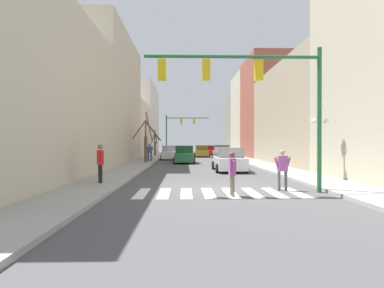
{
  "coord_description": "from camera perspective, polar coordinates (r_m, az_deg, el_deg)",
  "views": [
    {
      "loc": [
        -1.43,
        -13.3,
        2.05
      ],
      "look_at": [
        -0.28,
        31.7,
        1.86
      ],
      "focal_mm": 28.0,
      "sensor_mm": 36.0,
      "label": 1
    }
  ],
  "objects": [
    {
      "name": "pedestrian_crossing_street",
      "position": [
        14.85,
        -17.07,
        -2.92
      ],
      "size": [
        0.45,
        0.74,
        1.83
      ],
      "rotation": [
        0.0,
        0.0,
        5.2
      ],
      "color": "black",
      "rests_on": "sidewalk_left"
    },
    {
      "name": "sidewalk_right",
      "position": [
        15.16,
        26.27,
        -7.26
      ],
      "size": [
        2.4,
        90.0,
        0.15
      ],
      "color": "#9E9E99",
      "rests_on": "ground_plane"
    },
    {
      "name": "ground_plane",
      "position": [
        13.54,
        4.67,
        -8.46
      ],
      "size": [
        240.0,
        240.0,
        0.0
      ],
      "primitive_type": "plane",
      "color": "#4C4C4F"
    },
    {
      "name": "sidewalk_left",
      "position": [
        14.07,
        -18.74,
        -7.83
      ],
      "size": [
        2.4,
        90.0,
        0.15
      ],
      "color": "#9E9E99",
      "rests_on": "ground_plane"
    },
    {
      "name": "car_parked_left_mid",
      "position": [
        36.64,
        -4.34,
        -1.71
      ],
      "size": [
        1.96,
        4.59,
        1.72
      ],
      "rotation": [
        0.0,
        0.0,
        1.57
      ],
      "color": "white",
      "rests_on": "ground_plane"
    },
    {
      "name": "car_at_intersection",
      "position": [
        21.82,
        7.06,
        -3.06
      ],
      "size": [
        2.2,
        4.48,
        1.69
      ],
      "rotation": [
        0.0,
        0.0,
        1.57
      ],
      "color": "white",
      "rests_on": "ground_plane"
    },
    {
      "name": "traffic_signal_near",
      "position": [
        12.7,
        11.58,
        11.12
      ],
      "size": [
        7.26,
        0.28,
        5.96
      ],
      "color": "#236038",
      "rests_on": "ground_plane"
    },
    {
      "name": "street_tree_right_far",
      "position": [
        45.2,
        -7.08,
        -0.04
      ],
      "size": [
        0.96,
        1.29,
        3.88
      ],
      "color": "brown",
      "rests_on": "sidewalk_left"
    },
    {
      "name": "car_driving_toward_lane",
      "position": [
        43.41,
        1.83,
        -1.43
      ],
      "size": [
        2.13,
        4.47,
        1.67
      ],
      "rotation": [
        0.0,
        0.0,
        1.57
      ],
      "color": "#A38423",
      "rests_on": "ground_plane"
    },
    {
      "name": "crosswalk_stripes",
      "position": [
        12.4,
        5.25,
        -9.25
      ],
      "size": [
        6.75,
        2.6,
        0.01
      ],
      "color": "white",
      "rests_on": "ground_plane"
    },
    {
      "name": "pedestrian_on_left_sidewalk",
      "position": [
        13.41,
        16.84,
        -4.08
      ],
      "size": [
        0.76,
        0.25,
        1.76
      ],
      "rotation": [
        0.0,
        0.0,
        0.05
      ],
      "color": "#4C4C51",
      "rests_on": "ground_plane"
    },
    {
      "name": "building_row_right",
      "position": [
        38.45,
        15.56,
        5.67
      ],
      "size": [
        6.0,
        57.7,
        13.23
      ],
      "color": "#BCB299",
      "rests_on": "ground_plane"
    },
    {
      "name": "street_tree_left_near",
      "position": [
        29.35,
        -8.5,
        0.85
      ],
      "size": [
        2.74,
        2.48,
        4.91
      ],
      "color": "brown",
      "rests_on": "sidewalk_left"
    },
    {
      "name": "car_parked_right_near",
      "position": [
        30.13,
        -1.48,
        -2.1
      ],
      "size": [
        2.11,
        4.14,
        1.76
      ],
      "rotation": [
        0.0,
        0.0,
        -1.57
      ],
      "color": "#236B38",
      "rests_on": "ground_plane"
    },
    {
      "name": "car_parked_right_mid",
      "position": [
        50.55,
        3.78,
        -1.23
      ],
      "size": [
        2.1,
        4.76,
        1.61
      ],
      "rotation": [
        0.0,
        0.0,
        1.57
      ],
      "color": "red",
      "rests_on": "ground_plane"
    },
    {
      "name": "building_row_left",
      "position": [
        37.24,
        -14.47,
        5.5
      ],
      "size": [
        6.0,
        55.48,
        12.48
      ],
      "color": "#BCB299",
      "rests_on": "ground_plane"
    },
    {
      "name": "street_lamp_right_corner",
      "position": [
        17.23,
        23.22,
        3.48
      ],
      "size": [
        0.95,
        0.36,
        4.05
      ],
      "color": "black",
      "rests_on": "sidewalk_right"
    },
    {
      "name": "car_parked_left_near",
      "position": [
        37.5,
        5.63,
        -1.63
      ],
      "size": [
        2.09,
        4.31,
        1.78
      ],
      "rotation": [
        0.0,
        0.0,
        1.57
      ],
      "color": "gray",
      "rests_on": "ground_plane"
    },
    {
      "name": "traffic_signal_far",
      "position": [
        44.83,
        -2.54,
        3.33
      ],
      "size": [
        6.48,
        0.28,
        6.17
      ],
      "color": "#236038",
      "rests_on": "ground_plane"
    },
    {
      "name": "pedestrian_waiting_at_curb",
      "position": [
        31.25,
        -8.06,
        -1.27
      ],
      "size": [
        0.75,
        0.4,
        1.81
      ],
      "rotation": [
        0.0,
        0.0,
        0.42
      ],
      "color": "#282D47",
      "rests_on": "sidewalk_left"
    },
    {
      "name": "pedestrian_near_right_corner",
      "position": [
        11.58,
        7.67,
        -4.91
      ],
      "size": [
        0.24,
        0.73,
        1.7
      ],
      "rotation": [
        0.0,
        0.0,
        4.76
      ],
      "color": "#7A705B",
      "rests_on": "ground_plane"
    }
  ]
}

